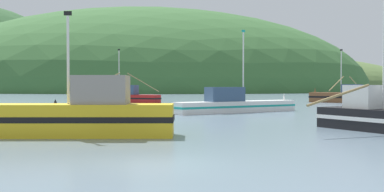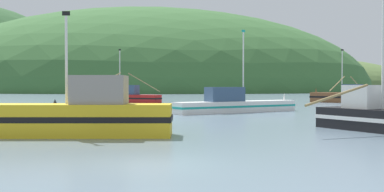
{
  "view_description": "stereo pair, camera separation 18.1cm",
  "coord_description": "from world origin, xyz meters",
  "views": [
    {
      "loc": [
        2.0,
        -12.9,
        2.33
      ],
      "look_at": [
        -0.43,
        25.68,
        1.4
      ],
      "focal_mm": 41.24,
      "sensor_mm": 36.0,
      "label": 1
    },
    {
      "loc": [
        2.18,
        -12.88,
        2.33
      ],
      "look_at": [
        -0.43,
        25.68,
        1.4
      ],
      "focal_mm": 41.24,
      "sensor_mm": 36.0,
      "label": 2
    }
  ],
  "objects": [
    {
      "name": "fishing_boat_white",
      "position": [
        3.3,
        25.14,
        0.71
      ],
      "size": [
        10.88,
        8.37,
        7.16
      ],
      "rotation": [
        0.0,
        0.0,
        0.61
      ],
      "color": "white",
      "rests_on": "ground"
    },
    {
      "name": "fishing_boat_black",
      "position": [
        10.19,
        10.1,
        0.75
      ],
      "size": [
        8.79,
        6.95,
        7.57
      ],
      "rotation": [
        0.0,
        0.0,
        5.3
      ],
      "color": "black",
      "rests_on": "ground"
    },
    {
      "name": "ground_plane",
      "position": [
        0.0,
        0.0,
        0.0
      ],
      "size": [
        600.0,
        600.0,
        0.0
      ],
      "primitive_type": "plane",
      "color": "slate"
    },
    {
      "name": "fishing_boat_yellow",
      "position": [
        -4.48,
        6.84,
        0.95
      ],
      "size": [
        9.27,
        2.66,
        5.71
      ],
      "rotation": [
        0.0,
        0.0,
        3.21
      ],
      "color": "gold",
      "rests_on": "ground"
    },
    {
      "name": "hill_mid_left",
      "position": [
        44.78,
        247.09,
        0.0
      ],
      "size": [
        136.75,
        109.4,
        36.75
      ],
      "primitive_type": "ellipsoid",
      "color": "#516B38",
      "rests_on": "ground"
    },
    {
      "name": "channel_buoy",
      "position": [
        -9.45,
        17.14,
        0.56
      ],
      "size": [
        0.69,
        0.69,
        1.39
      ],
      "color": "red",
      "rests_on": "ground"
    },
    {
      "name": "fishing_boat_brown",
      "position": [
        19.11,
        47.46,
        0.85
      ],
      "size": [
        9.43,
        10.77,
        7.23
      ],
      "rotation": [
        0.0,
        0.0,
        2.55
      ],
      "color": "brown",
      "rests_on": "ground"
    },
    {
      "name": "hill_far_right",
      "position": [
        -31.48,
        177.56,
        0.0
      ],
      "size": [
        188.28,
        150.63,
        68.4
      ],
      "primitive_type": "ellipsoid",
      "color": "#386633",
      "rests_on": "ground"
    },
    {
      "name": "fishing_boat_red",
      "position": [
        -11.03,
        46.72,
        0.75
      ],
      "size": [
        10.73,
        17.14,
        7.34
      ],
      "rotation": [
        0.0,
        0.0,
        2.74
      ],
      "color": "red",
      "rests_on": "ground"
    }
  ]
}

